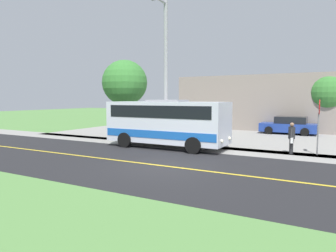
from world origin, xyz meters
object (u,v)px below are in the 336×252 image
at_px(tree_curbside, 125,83).
at_px(commercial_building, 292,102).
at_px(shuttle_bus_front, 167,121).
at_px(tree_lot_edge, 328,93).
at_px(pedestrian_with_bags, 292,137).
at_px(parked_car_near, 289,126).
at_px(street_light_pole, 165,68).
at_px(stop_sign, 319,117).

height_order(tree_curbside, commercial_building, tree_curbside).
relative_size(shuttle_bus_front, tree_lot_edge, 1.45).
xyz_separation_m(pedestrian_with_bags, tree_curbside, (-1.62, -12.05, 3.21)).
height_order(parked_car_near, tree_curbside, tree_curbside).
bearing_deg(tree_lot_edge, pedestrian_with_bags, -7.20).
relative_size(street_light_pole, tree_lot_edge, 1.72).
bearing_deg(stop_sign, tree_lot_edge, 178.85).
bearing_deg(shuttle_bus_front, pedestrian_with_bags, 100.52).
xyz_separation_m(stop_sign, commercial_building, (-15.30, -3.00, 0.57)).
distance_m(pedestrian_with_bags, tree_curbside, 12.57).
xyz_separation_m(tree_lot_edge, commercial_building, (-4.00, -3.22, -0.89)).
bearing_deg(tree_lot_edge, stop_sign, -1.15).
bearing_deg(street_light_pole, shuttle_bus_front, 43.73).
height_order(shuttle_bus_front, commercial_building, commercial_building).
height_order(shuttle_bus_front, parked_car_near, shuttle_bus_front).
height_order(tree_curbside, tree_lot_edge, tree_curbside).
height_order(stop_sign, parked_car_near, stop_sign).
distance_m(pedestrian_with_bags, commercial_building, 15.80).
relative_size(stop_sign, commercial_building, 0.14).
xyz_separation_m(pedestrian_with_bags, stop_sign, (-0.32, 1.24, 1.07)).
relative_size(parked_car_near, tree_lot_edge, 0.87).
relative_size(street_light_pole, parked_car_near, 1.97).
bearing_deg(street_light_pole, tree_curbside, -117.31).
xyz_separation_m(pedestrian_with_bags, tree_lot_edge, (-11.62, 1.47, 2.53)).
bearing_deg(shuttle_bus_front, stop_sign, 101.11).
bearing_deg(street_light_pole, commercial_building, 161.83).
xyz_separation_m(tree_curbside, commercial_building, (-14.00, 10.29, -1.57)).
height_order(stop_sign, tree_curbside, tree_curbside).
distance_m(pedestrian_with_bags, stop_sign, 1.67).
bearing_deg(pedestrian_with_bags, commercial_building, -173.58).
relative_size(stop_sign, parked_car_near, 0.65).
xyz_separation_m(shuttle_bus_front, pedestrian_with_bags, (-1.27, 6.83, -0.68)).
bearing_deg(pedestrian_with_bags, shuttle_bus_front, -79.48).
height_order(stop_sign, commercial_building, commercial_building).
bearing_deg(shuttle_bus_front, street_light_pole, -136.27).
distance_m(stop_sign, parked_car_near, 9.69).
distance_m(parked_car_near, tree_lot_edge, 4.38).
height_order(shuttle_bus_front, pedestrian_with_bags, shuttle_bus_front).
height_order(shuttle_bus_front, street_light_pole, street_light_pole).
distance_m(street_light_pole, tree_curbside, 5.52).
height_order(shuttle_bus_front, tree_lot_edge, tree_lot_edge).
bearing_deg(pedestrian_with_bags, stop_sign, 104.28).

